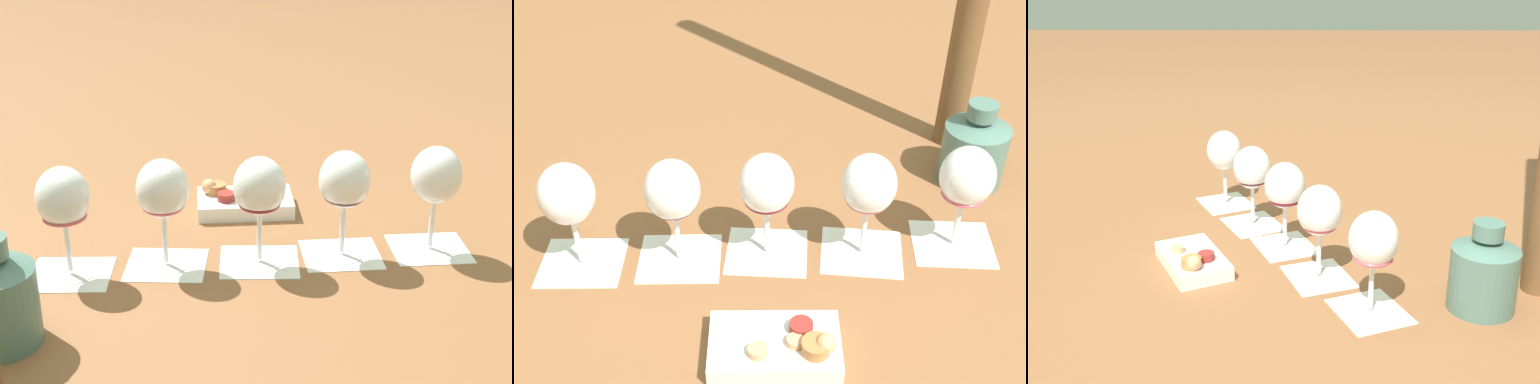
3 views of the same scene
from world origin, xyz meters
TOP-DOWN VIEW (x-y plane):
  - ground_plane at (0.00, 0.00)m, footprint 8.00×8.00m
  - tasting_card_0 at (-0.24, -0.14)m, footprint 0.15×0.14m
  - tasting_card_1 at (-0.12, -0.06)m, footprint 0.15×0.14m
  - tasting_card_2 at (0.01, -0.00)m, footprint 0.15×0.14m
  - tasting_card_3 at (0.11, 0.07)m, footprint 0.15×0.15m
  - tasting_card_4 at (0.24, 0.14)m, footprint 0.15×0.14m
  - wine_glass_0 at (-0.24, -0.14)m, footprint 0.08×0.08m
  - wine_glass_1 at (-0.12, -0.06)m, footprint 0.08×0.08m
  - wine_glass_2 at (0.01, -0.00)m, footprint 0.08×0.08m
  - wine_glass_3 at (0.11, 0.07)m, footprint 0.08×0.08m
  - wine_glass_4 at (0.24, 0.14)m, footprint 0.08×0.08m
  - snack_dish at (-0.09, 0.16)m, footprint 0.19×0.16m

SIDE VIEW (x-z plane):
  - ground_plane at x=0.00m, z-range 0.00..0.00m
  - tasting_card_0 at x=-0.24m, z-range 0.00..0.00m
  - tasting_card_1 at x=-0.12m, z-range 0.00..0.00m
  - tasting_card_2 at x=0.01m, z-range 0.00..0.00m
  - tasting_card_3 at x=0.11m, z-range 0.00..0.00m
  - tasting_card_4 at x=0.24m, z-range 0.00..0.00m
  - snack_dish at x=-0.09m, z-range -0.01..0.04m
  - wine_glass_1 at x=-0.12m, z-range 0.03..0.20m
  - wine_glass_3 at x=0.11m, z-range 0.03..0.20m
  - wine_glass_4 at x=0.24m, z-range 0.03..0.20m
  - wine_glass_2 at x=0.01m, z-range 0.03..0.20m
  - wine_glass_0 at x=-0.24m, z-range 0.03..0.20m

